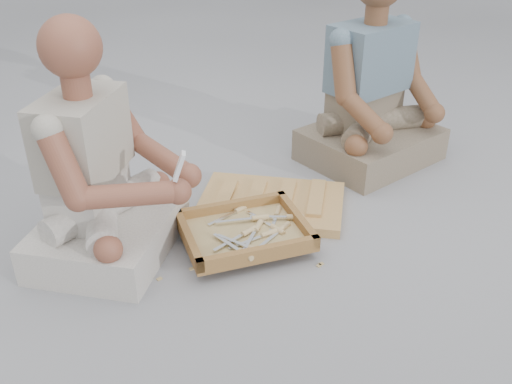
{
  "coord_description": "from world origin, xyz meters",
  "views": [
    {
      "loc": [
        -0.01,
        -1.61,
        1.32
      ],
      "look_at": [
        -0.02,
        0.18,
        0.3
      ],
      "focal_mm": 40.0,
      "sensor_mm": 36.0,
      "label": 1
    }
  ],
  "objects_px": {
    "carved_panel": "(271,203)",
    "tool_tray": "(244,232)",
    "craftsman": "(100,180)",
    "companion": "(373,98)"
  },
  "relations": [
    {
      "from": "carved_panel",
      "to": "tool_tray",
      "type": "xyz_separation_m",
      "value": [
        -0.11,
        -0.3,
        0.04
      ]
    },
    {
      "from": "carved_panel",
      "to": "tool_tray",
      "type": "distance_m",
      "value": 0.32
    },
    {
      "from": "carved_panel",
      "to": "tool_tray",
      "type": "height_order",
      "value": "tool_tray"
    },
    {
      "from": "craftsman",
      "to": "companion",
      "type": "distance_m",
      "value": 1.42
    },
    {
      "from": "companion",
      "to": "tool_tray",
      "type": "bearing_deg",
      "value": 13.09
    },
    {
      "from": "carved_panel",
      "to": "tool_tray",
      "type": "bearing_deg",
      "value": -110.74
    },
    {
      "from": "tool_tray",
      "to": "companion",
      "type": "xyz_separation_m",
      "value": [
        0.62,
        0.8,
        0.27
      ]
    },
    {
      "from": "carved_panel",
      "to": "craftsman",
      "type": "xyz_separation_m",
      "value": [
        -0.65,
        -0.33,
        0.29
      ]
    },
    {
      "from": "carved_panel",
      "to": "companion",
      "type": "distance_m",
      "value": 0.78
    },
    {
      "from": "carved_panel",
      "to": "craftsman",
      "type": "relative_size",
      "value": 0.69
    }
  ]
}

